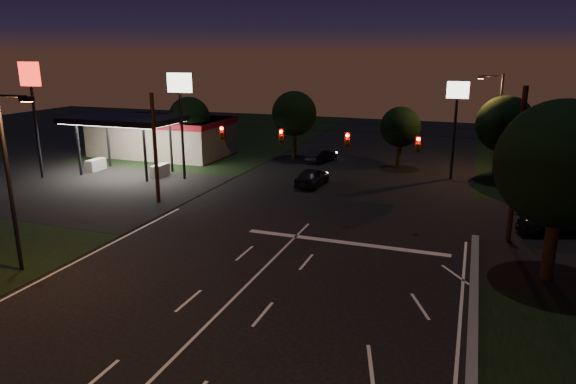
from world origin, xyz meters
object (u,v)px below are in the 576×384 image
at_px(car_oncoming_a, 312,177).
at_px(car_cross, 553,226).
at_px(tree_right_near, 562,165).
at_px(car_oncoming_b, 321,155).
at_px(utility_pole_right, 508,241).

height_order(car_oncoming_a, car_cross, car_oncoming_a).
relative_size(tree_right_near, car_oncoming_b, 2.17).
distance_m(utility_pole_right, tree_right_near, 7.61).
bearing_deg(car_cross, car_oncoming_b, 31.90).
bearing_deg(car_oncoming_a, car_oncoming_b, -74.06).
bearing_deg(tree_right_near, utility_pole_right, 107.53).
height_order(tree_right_near, car_oncoming_a, tree_right_near).
distance_m(car_oncoming_a, car_cross, 18.52).
relative_size(utility_pole_right, car_oncoming_a, 2.02).
bearing_deg(tree_right_near, car_cross, 81.26).
xyz_separation_m(tree_right_near, car_oncoming_a, (-16.27, 13.37, -4.92)).
height_order(car_oncoming_b, car_cross, car_oncoming_b).
xyz_separation_m(utility_pole_right, car_cross, (2.58, 2.00, 0.61)).
bearing_deg(car_oncoming_b, tree_right_near, 144.34).
relative_size(car_oncoming_b, car_cross, 0.96).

